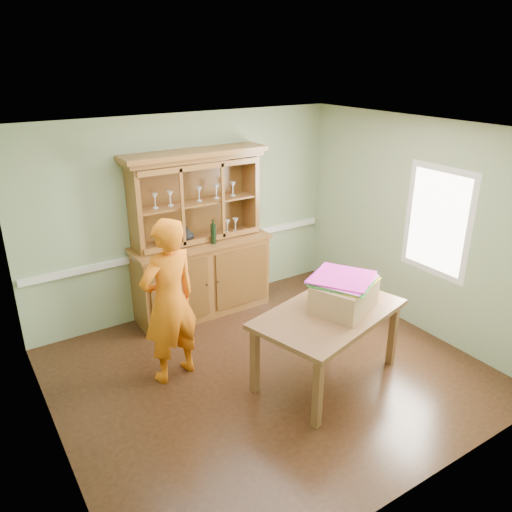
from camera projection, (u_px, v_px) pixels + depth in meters
floor at (269, 373)px, 5.69m from camera, size 4.50×4.50×0.00m
ceiling at (272, 132)px, 4.67m from camera, size 4.50×4.50×0.00m
wall_back at (187, 216)px, 6.74m from camera, size 4.50×0.00×4.50m
wall_left at (42, 323)px, 4.05m from camera, size 0.00×4.00×4.00m
wall_right at (417, 227)px, 6.31m from camera, size 0.00×4.00×4.00m
wall_front at (425, 354)px, 3.62m from camera, size 4.50×0.00×4.50m
chair_rail at (189, 247)px, 6.89m from camera, size 4.41×0.05×0.08m
framed_map at (33, 286)px, 4.22m from camera, size 0.03×0.60×0.46m
window_panel at (437, 222)px, 6.01m from camera, size 0.03×0.96×1.36m
china_hutch at (201, 259)px, 6.77m from camera, size 1.92×0.63×2.26m
dining_table at (329, 319)px, 5.36m from camera, size 1.84×1.37×0.82m
cardboard_box at (344, 296)px, 5.33m from camera, size 0.81×0.73×0.31m
kite_stack at (342, 279)px, 5.29m from camera, size 0.81×0.81×0.05m
person at (169, 301)px, 5.31m from camera, size 0.75×0.57×1.86m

